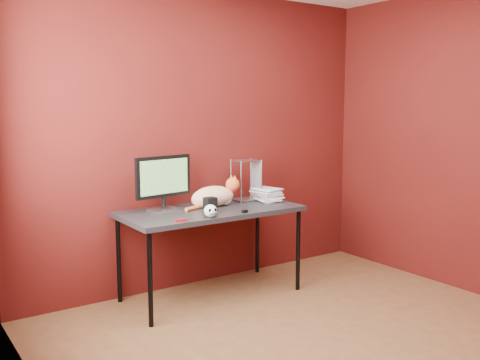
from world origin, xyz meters
TOP-DOWN VIEW (x-y plane):
  - room at (0.00, 0.00)m, footprint 3.52×3.52m
  - desk at (-0.15, 1.37)m, footprint 1.50×0.70m
  - monitor at (-0.51, 1.52)m, footprint 0.52×0.20m
  - cat at (-0.07, 1.45)m, footprint 0.56×0.23m
  - skull_mug at (-0.33, 1.08)m, footprint 0.10×0.10m
  - speaker at (-0.24, 1.23)m, footprint 0.11×0.11m
  - book_stack at (0.38, 1.43)m, footprint 0.24×0.28m
  - wire_rack at (0.32, 1.54)m, footprint 0.23×0.19m
  - pocket_knife at (-0.59, 1.08)m, footprint 0.09×0.03m
  - black_gadget at (-0.01, 1.08)m, footprint 0.05×0.04m
  - washer at (-0.27, 1.17)m, footprint 0.04×0.04m

SIDE VIEW (x-z plane):
  - desk at x=-0.15m, z-range 0.32..1.07m
  - washer at x=-0.27m, z-range 0.75..0.75m
  - pocket_knife at x=-0.59m, z-range 0.75..0.77m
  - black_gadget at x=-0.01m, z-range 0.75..0.77m
  - skull_mug at x=-0.33m, z-range 0.75..0.85m
  - speaker at x=-0.24m, z-range 0.75..0.87m
  - cat at x=-0.07m, z-range 0.71..0.97m
  - wire_rack at x=0.32m, z-range 0.75..1.12m
  - monitor at x=-0.51m, z-range 0.78..1.23m
  - book_stack at x=0.38m, z-range 0.75..2.00m
  - room at x=0.00m, z-range 0.14..2.75m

